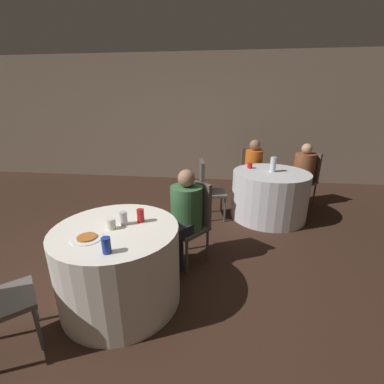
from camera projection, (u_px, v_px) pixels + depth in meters
ground_plane at (112, 288)px, 2.61m from camera, size 16.00×16.00×0.00m
wall_back at (178, 119)px, 5.94m from camera, size 16.00×0.06×2.80m
table_near at (119, 265)px, 2.36m from camera, size 1.10×1.10×0.75m
table_far at (269, 195)px, 4.13m from camera, size 1.19×1.19×0.75m
chair_near_northeast at (193, 216)px, 2.95m from camera, size 0.56×0.56×0.94m
chair_far_west at (207, 185)px, 4.02m from camera, size 0.47×0.46×0.94m
chair_far_north at (251, 169)px, 5.02m from camera, size 0.47×0.47×0.94m
chair_far_northeast at (306, 174)px, 4.63m from camera, size 0.57×0.57×0.94m
person_orange_shirt at (254, 170)px, 4.85m from camera, size 0.37×0.50×1.13m
person_floral_shirt at (301, 175)px, 4.53m from camera, size 0.49×0.48×1.11m
person_green_jacket at (182, 219)px, 2.83m from camera, size 0.47×0.49×1.12m
pizza_plate_near at (87, 238)px, 2.06m from camera, size 0.25×0.25×0.02m
soda_can_blue at (106, 245)px, 1.85m from camera, size 0.07×0.07×0.12m
soda_can_red at (141, 216)px, 2.33m from camera, size 0.07×0.07×0.12m
soda_can_silver at (123, 218)px, 2.28m from camera, size 0.07×0.07×0.12m
cup_near at (112, 224)px, 2.20m from camera, size 0.07×0.07×0.09m
bottle_far at (273, 164)px, 3.98m from camera, size 0.09×0.09×0.23m
cup_far at (250, 166)px, 4.20m from camera, size 0.08×0.08×0.09m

